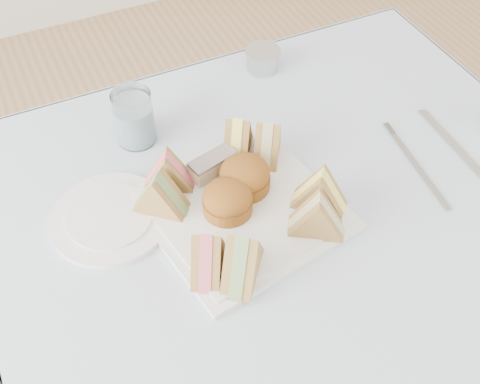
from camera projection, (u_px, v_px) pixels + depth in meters
name	position (u px, v px, depth m)	size (l,w,h in m)	color
table	(298.00, 345.00, 1.26)	(0.90, 0.90, 0.74)	brown
tablecloth	(315.00, 236.00, 0.98)	(1.02, 1.02, 0.01)	silver
serving_plate	(240.00, 209.00, 1.00)	(0.30, 0.30, 0.01)	white
sandwich_fl_a	(207.00, 251.00, 0.89)	(0.09, 0.04, 0.08)	#A07046
sandwich_fl_b	(243.00, 255.00, 0.88)	(0.10, 0.05, 0.09)	#A07046
sandwich_fr_a	(320.00, 189.00, 0.97)	(0.09, 0.04, 0.08)	#A07046
sandwich_fr_b	(317.00, 214.00, 0.94)	(0.09, 0.04, 0.08)	#A07046
sandwich_bl_a	(159.00, 192.00, 0.97)	(0.09, 0.04, 0.08)	#A07046
sandwich_bl_b	(168.00, 170.00, 1.00)	(0.09, 0.04, 0.08)	#A07046
sandwich_br_a	(268.00, 140.00, 1.05)	(0.09, 0.04, 0.08)	#A07046
sandwich_br_b	(238.00, 136.00, 1.06)	(0.09, 0.04, 0.08)	#A07046
scone_left	(227.00, 200.00, 0.97)	(0.08, 0.08, 0.06)	brown
scone_right	(245.00, 176.00, 1.01)	(0.09, 0.09, 0.06)	brown
pastry_slice	(213.00, 166.00, 1.04)	(0.08, 0.03, 0.04)	beige
side_plate	(110.00, 218.00, 0.99)	(0.20, 0.20, 0.01)	white
water_glass	(134.00, 117.00, 1.09)	(0.07, 0.07, 0.11)	white
tea_strainer	(263.00, 60.00, 1.26)	(0.08, 0.08, 0.04)	#B4B4B4
knife	(452.00, 143.00, 1.12)	(0.02, 0.20, 0.00)	#B4B4B4
fork	(420.00, 171.00, 1.07)	(0.01, 0.19, 0.00)	#B4B4B4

